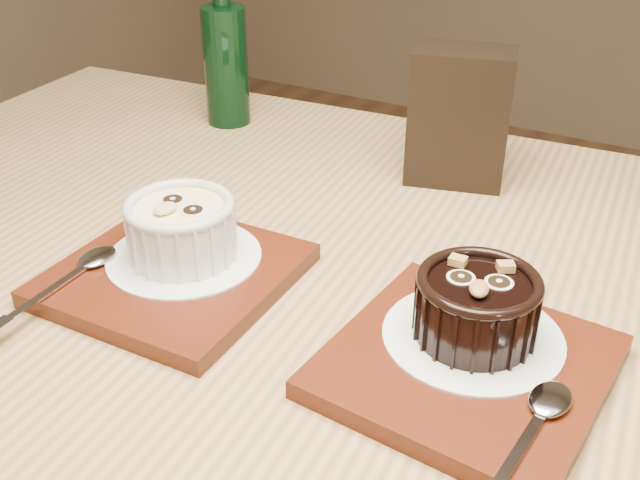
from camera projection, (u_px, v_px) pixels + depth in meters
The scene contains 11 objects.
table at pixel (344, 383), 0.65m from camera, with size 1.26×0.89×0.75m.
tray_left at pixel (174, 275), 0.62m from camera, with size 0.18×0.18×0.01m, color #561F0E.
doily_left at pixel (184, 256), 0.63m from camera, with size 0.13×0.13×0.00m, color white.
ramekin_white at pixel (181, 227), 0.62m from camera, with size 0.09×0.09×0.05m.
spoon_left at pixel (67, 277), 0.60m from camera, with size 0.03×0.13×0.01m, color silver, non-canonical shape.
tray_right at pixel (466, 366), 0.52m from camera, with size 0.18×0.18×0.01m, color #561F0E.
doily_right at pixel (473, 336), 0.54m from camera, with size 0.13×0.13×0.00m, color white.
ramekin_dark at pixel (477, 304), 0.52m from camera, with size 0.09×0.09×0.05m.
spoon_right at pixel (530, 432), 0.45m from camera, with size 0.03×0.13×0.01m, color silver, non-canonical shape.
condiment_stand at pixel (459, 117), 0.76m from camera, with size 0.10×0.06×0.14m, color black.
green_bottle at pixel (226, 61), 0.90m from camera, with size 0.05×0.05×0.20m.
Camera 1 is at (0.02, -0.27, 1.10)m, focal length 42.00 mm.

